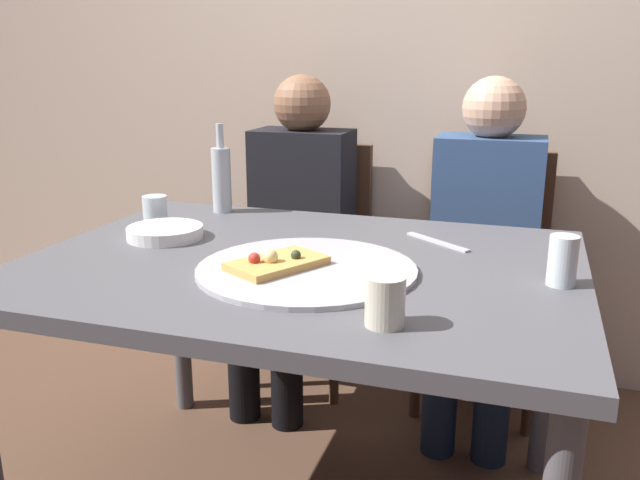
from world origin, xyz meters
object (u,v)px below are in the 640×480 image
chair_right (484,261)px  guest_in_beanie (483,237)px  table_knife (437,242)px  dining_table (301,290)px  plate_stack (165,232)px  wine_bottle (221,178)px  wine_glass (563,261)px  tumbler_far (155,209)px  chair_left (308,245)px  pizza_slice_last (276,263)px  guest_in_sweater (295,222)px  pizza_tray (307,269)px  tumbler_near (385,301)px

chair_right → guest_in_beanie: 0.20m
table_knife → chair_right: size_ratio=0.24×
dining_table → plate_stack: (-0.42, 0.07, 0.10)m
wine_bottle → wine_glass: size_ratio=2.53×
dining_table → tumbler_far: 0.60m
chair_left → wine_bottle: bearing=75.7°
pizza_slice_last → wine_glass: bearing=9.9°
pizza_slice_last → chair_right: bearing=68.1°
pizza_slice_last → table_knife: 0.49m
dining_table → guest_in_beanie: size_ratio=1.15×
guest_in_beanie → chair_right: bearing=-90.0°
guest_in_sweater → chair_right: bearing=-167.4°
pizza_tray → chair_right: 1.07m
pizza_tray → tumbler_near: bearing=-46.4°
tumbler_near → guest_in_sweater: 1.24m
chair_right → tumbler_far: bearing=36.0°
tumbler_near → chair_left: chair_left is taller
wine_bottle → guest_in_sweater: bearing=69.7°
table_knife → chair_left: size_ratio=0.24×
pizza_slice_last → tumbler_far: bearing=147.4°
chair_left → table_knife: bearing=132.4°
tumbler_far → guest_in_sweater: 0.60m
dining_table → plate_stack: plate_stack is taller
pizza_tray → tumbler_far: (-0.59, 0.31, 0.03)m
plate_stack → table_knife: size_ratio=0.94×
table_knife → chair_right: 0.69m
guest_in_beanie → chair_left: bearing=-12.6°
table_knife → chair_right: bearing=-60.4°
pizza_slice_last → tumbler_near: (0.31, -0.23, 0.02)m
wine_bottle → table_knife: bearing=-12.7°
dining_table → plate_stack: bearing=170.2°
tumbler_near → guest_in_sweater: (-0.58, 1.09, -0.15)m
dining_table → chair_right: bearing=66.9°
tumbler_far → table_knife: 0.84m
plate_stack → tumbler_far: bearing=129.0°
pizza_slice_last → wine_glass: 0.63m
plate_stack → chair_right: size_ratio=0.23×
dining_table → guest_in_beanie: bearing=62.8°
tumbler_near → tumbler_far: (-0.83, 0.56, -0.01)m
plate_stack → pizza_slice_last: bearing=-24.5°
pizza_tray → wine_bottle: (-0.46, 0.50, 0.10)m
chair_right → pizza_tray: bearing=70.9°
tumbler_far → plate_stack: tumbler_far is taller
pizza_tray → tumbler_far: 0.67m
chair_right → chair_left: bearing=0.0°
tumbler_far → guest_in_beanie: size_ratio=0.07×
wine_glass → dining_table: bearing=179.9°
chair_left → guest_in_beanie: bearing=167.4°
tumbler_far → wine_glass: bearing=-11.1°
tumbler_far → guest_in_sweater: bearing=64.4°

